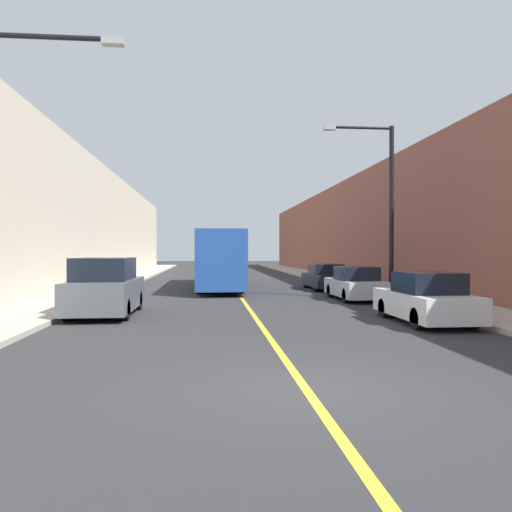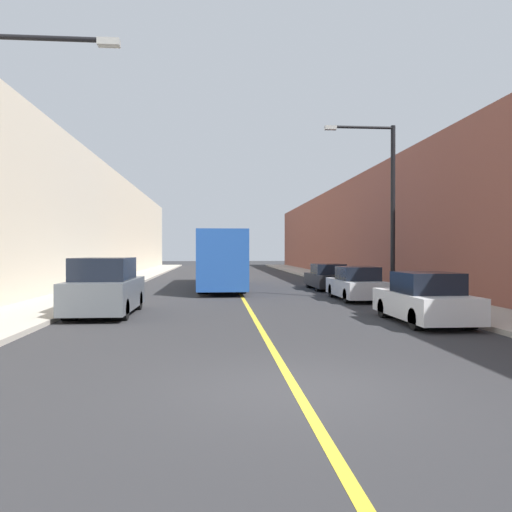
% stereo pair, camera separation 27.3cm
% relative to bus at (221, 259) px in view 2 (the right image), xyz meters
% --- Properties ---
extents(ground_plane, '(200.00, 200.00, 0.00)m').
position_rel_bus_xyz_m(ground_plane, '(0.93, -21.80, -1.73)').
color(ground_plane, '#2D2D30').
extents(sidewalk_left, '(2.89, 72.00, 0.15)m').
position_rel_bus_xyz_m(sidewalk_left, '(-6.66, 8.20, -1.65)').
color(sidewalk_left, '#B2AA9E').
rests_on(sidewalk_left, ground).
extents(sidewalk_right, '(2.89, 72.00, 0.15)m').
position_rel_bus_xyz_m(sidewalk_right, '(8.52, 8.20, -1.65)').
color(sidewalk_right, '#B2AA9E').
rests_on(sidewalk_right, ground).
extents(building_row_left, '(4.00, 72.00, 8.44)m').
position_rel_bus_xyz_m(building_row_left, '(-10.11, 8.20, 2.50)').
color(building_row_left, beige).
rests_on(building_row_left, ground).
extents(building_row_right, '(4.00, 72.00, 7.71)m').
position_rel_bus_xyz_m(building_row_right, '(11.96, 8.20, 2.13)').
color(building_row_right, brown).
rests_on(building_row_right, ground).
extents(road_center_line, '(0.16, 72.00, 0.01)m').
position_rel_bus_xyz_m(road_center_line, '(0.93, 8.20, -1.72)').
color(road_center_line, gold).
rests_on(road_center_line, ground).
extents(bus, '(2.47, 12.96, 3.23)m').
position_rel_bus_xyz_m(bus, '(0.00, 0.00, 0.00)').
color(bus, '#1E4793').
rests_on(bus, ground).
extents(parked_suv_left, '(2.00, 4.62, 1.96)m').
position_rel_bus_xyz_m(parked_suv_left, '(-4.09, -12.22, -0.82)').
color(parked_suv_left, '#51565B').
rests_on(parked_suv_left, ground).
extents(car_right_near, '(1.82, 4.22, 1.55)m').
position_rel_bus_xyz_m(car_right_near, '(5.97, -14.97, -1.03)').
color(car_right_near, silver).
rests_on(car_right_near, ground).
extents(car_right_mid, '(1.78, 4.35, 1.49)m').
position_rel_bus_xyz_m(car_right_mid, '(5.93, -7.82, -1.05)').
color(car_right_mid, silver).
rests_on(car_right_mid, ground).
extents(car_right_far, '(1.85, 4.50, 1.46)m').
position_rel_bus_xyz_m(car_right_far, '(5.99, -1.76, -1.07)').
color(car_right_far, black).
rests_on(car_right_far, ground).
extents(street_lamp_right, '(3.12, 0.24, 7.48)m').
position_rel_bus_xyz_m(street_lamp_right, '(7.07, -8.38, 2.76)').
color(street_lamp_right, black).
rests_on(street_lamp_right, sidewalk_right).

